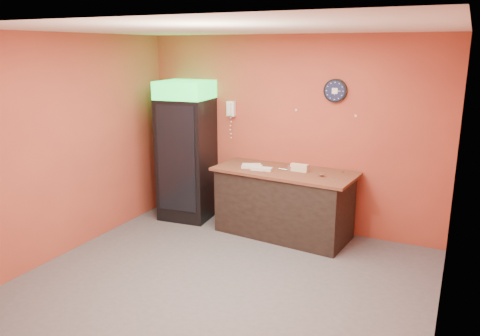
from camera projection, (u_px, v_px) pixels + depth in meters
The scene contains 15 objects.
floor at pixel (226, 280), 5.42m from camera, with size 4.50×4.50×0.00m, color #47474C.
back_wall at pixel (289, 134), 6.81m from camera, with size 4.50×0.02×2.80m, color #AC4A30.
left_wall at pixel (71, 145), 6.02m from camera, with size 0.02×4.00×2.80m, color #AC4A30.
right_wall at pixel (452, 190), 4.11m from camera, with size 0.02×4.00×2.80m, color #AC4A30.
ceiling at pixel (224, 29), 4.72m from camera, with size 4.50×4.00×0.02m, color white.
beverage_cooler at pixel (186, 153), 7.20m from camera, with size 0.82×0.83×2.14m.
prep_counter at pixel (284, 204), 6.65m from camera, with size 1.83×0.81×0.92m, color black.
wall_clock at pixel (335, 91), 6.34m from camera, with size 0.32×0.06×0.32m.
wall_phone at pixel (231, 109), 7.07m from camera, with size 0.12×0.11×0.23m.
butcher_paper at pixel (285, 172), 6.53m from camera, with size 1.97×0.87×0.04m, color brown.
sub_roll_stack at pixel (299, 168), 6.45m from camera, with size 0.24×0.09×0.10m.
wrapped_sandwich_left at pixel (252, 167), 6.63m from camera, with size 0.29×0.11×0.04m, color silver.
wrapped_sandwich_mid at pixel (262, 169), 6.51m from camera, with size 0.29×0.11×0.04m, color silver.
wrapped_sandwich_right at pixel (252, 165), 6.72m from camera, with size 0.26×0.10×0.04m, color silver.
kitchen_tool at pixel (289, 169), 6.49m from camera, with size 0.06×0.06×0.06m, color silver.
Camera 1 is at (2.29, -4.35, 2.62)m, focal length 35.00 mm.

